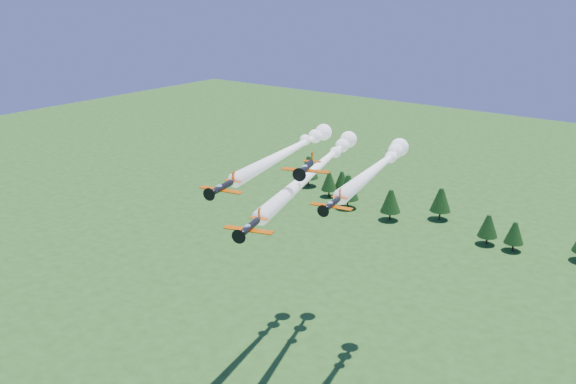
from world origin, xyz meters
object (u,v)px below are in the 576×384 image
Objects in this scene: plane_lead at (318,166)px; plane_left at (291,149)px; plane_slot at (306,168)px; plane_right at (381,164)px.

plane_left is at bearing 148.16° from plane_lead.
plane_left is (-8.06, 2.07, 1.63)m from plane_lead.
plane_left reaches higher than plane_lead.
plane_lead is 1.22× the size of plane_left.
plane_slot is (8.02, -15.32, 4.66)m from plane_lead.
plane_slot is at bearing -113.37° from plane_right.
plane_slot reaches higher than plane_lead.
plane_left is 19.97m from plane_right.
plane_slot reaches higher than plane_left.
plane_right is at bearing -8.91° from plane_left.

